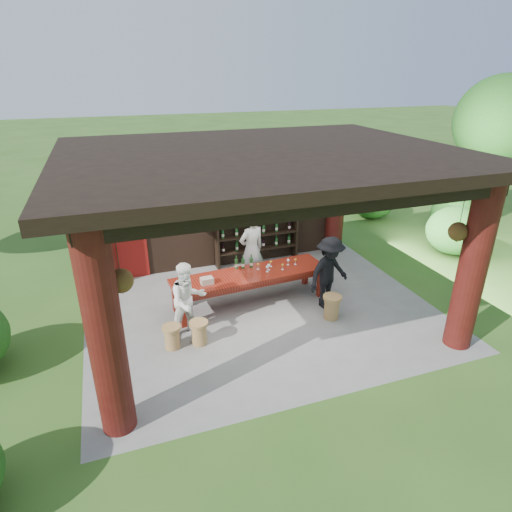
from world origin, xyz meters
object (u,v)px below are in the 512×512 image
object	(u,v)px
guest_woman	(188,300)
guest_man	(329,273)
wine_shelf	(257,228)
stool_near_left	(199,332)
stool_near_right	(332,306)
host	(252,250)
tasting_table	(250,278)
napkin_basket	(207,281)
stool_far_left	(172,336)

from	to	relation	value
guest_woman	guest_man	xyz separation A→B (m)	(3.12, 0.10, 0.04)
wine_shelf	stool_near_left	xyz separation A→B (m)	(-2.31, -3.21, -0.76)
stool_near_right	host	bearing A→B (deg)	118.85
stool_near_left	guest_man	xyz separation A→B (m)	(3.01, 0.46, 0.57)
tasting_table	stool_near_right	xyz separation A→B (m)	(1.44, -1.18, -0.36)
stool_near_left	host	xyz separation A→B (m)	(1.75, 2.00, 0.68)
stool_near_right	napkin_basket	world-z (taller)	napkin_basket
guest_man	guest_woman	bearing A→B (deg)	164.31
host	napkin_basket	distance (m)	1.68
wine_shelf	stool_near_right	size ratio (longest dim) A/B	4.35
stool_near_right	wine_shelf	bearing A→B (deg)	99.62
guest_woman	guest_man	bearing A→B (deg)	-12.03
wine_shelf	host	xyz separation A→B (m)	(-0.56, -1.21, -0.08)
guest_man	host	bearing A→B (deg)	111.94
stool_near_left	host	world-z (taller)	host
stool_far_left	napkin_basket	world-z (taller)	napkin_basket
wine_shelf	guest_man	size ratio (longest dim) A/B	1.39
stool_far_left	host	distance (m)	3.07
stool_far_left	host	world-z (taller)	host
napkin_basket	stool_near_left	bearing A→B (deg)	-112.72
wine_shelf	guest_man	xyz separation A→B (m)	(0.70, -2.74, -0.19)
wine_shelf	tasting_table	size ratio (longest dim) A/B	0.64
guest_woman	wine_shelf	bearing A→B (deg)	35.69
stool_far_left	stool_near_left	bearing A→B (deg)	-4.43
stool_far_left	tasting_table	bearing A→B (deg)	30.15
stool_near_left	stool_near_right	world-z (taller)	stool_near_right
stool_near_right	host	world-z (taller)	host
stool_near_left	guest_man	world-z (taller)	guest_man
stool_near_right	guest_woman	bearing A→B (deg)	172.69
guest_woman	stool_near_left	bearing A→B (deg)	-86.89
host	tasting_table	bearing A→B (deg)	52.15
stool_near_left	stool_near_right	bearing A→B (deg)	-0.30
guest_man	napkin_basket	size ratio (longest dim) A/B	6.35
stool_far_left	guest_man	distance (m)	3.60
stool_near_left	guest_man	size ratio (longest dim) A/B	0.29
host	guest_woman	world-z (taller)	host
wine_shelf	stool_near_right	xyz separation A→B (m)	(0.55, -3.22, -0.73)
host	guest_woman	distance (m)	2.48
guest_man	napkin_basket	world-z (taller)	guest_man
tasting_table	guest_man	world-z (taller)	guest_man
wine_shelf	tasting_table	distance (m)	2.26
napkin_basket	wine_shelf	bearing A→B (deg)	49.40
stool_near_right	guest_man	size ratio (longest dim) A/B	0.32
napkin_basket	tasting_table	bearing A→B (deg)	10.07
stool_far_left	guest_woman	size ratio (longest dim) A/B	0.30
wine_shelf	guest_man	distance (m)	2.84
guest_woman	stool_near_right	bearing A→B (deg)	-21.10
wine_shelf	tasting_table	world-z (taller)	wine_shelf
wine_shelf	guest_woman	size ratio (longest dim) A/B	1.46
stool_far_left	host	bearing A→B (deg)	40.81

